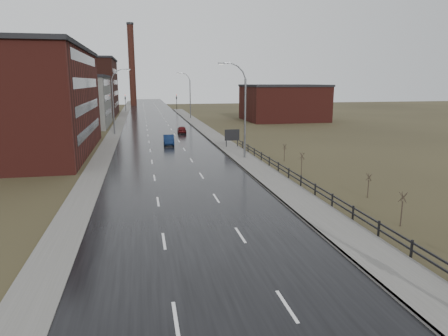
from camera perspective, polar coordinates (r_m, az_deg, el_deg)
name	(u,v)px	position (r m, az deg, el deg)	size (l,w,h in m)	color
road	(161,135)	(70.79, -8.94, 4.67)	(14.00, 300.00, 0.06)	black
sidewalk_right	(245,160)	(47.53, 3.03, 1.21)	(3.20, 180.00, 0.18)	#595651
curb_right	(233,160)	(47.17, 1.24, 1.14)	(0.16, 180.00, 0.18)	slate
sidewalk_left	(113,136)	(70.88, -15.59, 4.40)	(2.40, 260.00, 0.12)	#595651
warehouse_mid	(68,101)	(89.42, -21.39, 8.90)	(16.32, 20.40, 10.50)	slate
warehouse_far	(67,87)	(119.76, -21.53, 10.73)	(26.52, 24.48, 15.50)	#331611
building_right	(283,103)	(98.17, 8.46, 9.24)	(18.36, 16.32, 8.50)	#471914
smokestack	(132,65)	(160.27, -13.03, 14.19)	(2.70, 2.70, 30.70)	#331611
streetlight_right_mid	(243,110)	(47.71, 2.68, 8.22)	(3.36, 0.28, 11.35)	slate
streetlight_left	(115,101)	(72.33, -15.36, 9.17)	(3.36, 0.28, 11.35)	slate
streetlight_right_far	(189,95)	(100.86, -5.03, 10.30)	(3.36, 0.28, 11.35)	slate
guardrail	(319,190)	(32.62, 13.40, -3.13)	(0.10, 53.05, 1.10)	black
shrub_c	(402,208)	(28.19, 24.09, -5.26)	(0.54, 0.57, 2.28)	#382D23
shrub_d	(368,185)	(34.04, 19.93, -2.30)	(0.48, 0.50, 2.00)	#382D23
shrub_e	(302,163)	(40.13, 11.04, 0.64)	(0.56, 0.59, 2.37)	#382D23
shrub_f	(284,152)	(47.22, 8.63, 2.26)	(0.49, 0.52, 2.07)	#382D23
billboard	(232,136)	(56.28, 1.15, 4.66)	(2.12, 0.17, 2.62)	black
traffic_light_left	(125,97)	(130.28, -13.94, 9.87)	(0.58, 2.73, 5.30)	black
traffic_light_right	(176,96)	(130.69, -6.81, 10.15)	(0.58, 2.73, 5.30)	black
car_near	(169,140)	(59.61, -7.91, 3.97)	(1.53, 4.38, 1.44)	#0B1A3A
car_far	(182,130)	(72.73, -6.04, 5.45)	(1.56, 3.87, 1.32)	#480C0D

